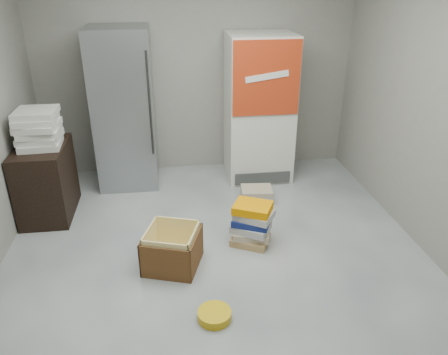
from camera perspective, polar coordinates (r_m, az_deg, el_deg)
name	(u,v)px	position (r m, az deg, el deg)	size (l,w,h in m)	color
ground	(221,279)	(3.95, -0.35, -13.11)	(5.00, 5.00, 0.00)	#B3B4AF
room_shell	(221,74)	(3.16, -0.44, 13.33)	(4.04, 5.04, 2.82)	gray
steel_fridge	(124,109)	(5.43, -12.90, 8.67)	(0.70, 0.72, 1.90)	#9D9FA4
coke_cooler	(259,108)	(5.53, 4.59, 9.04)	(0.80, 0.73, 1.80)	silver
wood_shelf	(46,181)	(5.10, -22.19, -0.41)	(0.50, 0.80, 0.80)	black
supply_box_stack	(38,128)	(4.88, -23.10, 5.91)	(0.43, 0.44, 0.39)	silver
phonebook_stack_main	(252,224)	(4.30, 3.66, -6.06)	(0.47, 0.42, 0.43)	tan
phonebook_stack_side	(257,195)	(5.14, 4.29, -2.23)	(0.42, 0.36, 0.16)	tan
cardboard_box	(172,251)	(4.05, -6.76, -9.49)	(0.59, 0.59, 0.38)	gold
bucket_lid	(214,315)	(3.56, -1.26, -17.52)	(0.27, 0.27, 0.07)	gold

